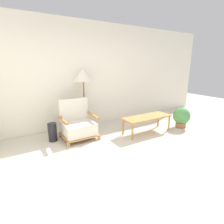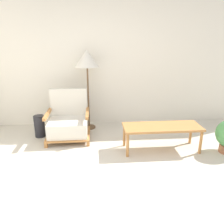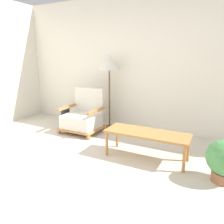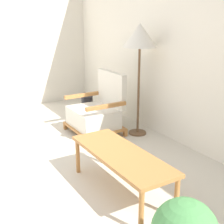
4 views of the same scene
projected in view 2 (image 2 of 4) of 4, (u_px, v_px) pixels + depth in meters
ground_plane at (128, 198)px, 2.49m from camera, size 14.00×14.00×0.00m
wall_back at (111, 59)px, 4.41m from camera, size 8.00×0.06×2.70m
armchair at (68, 123)px, 3.93m from camera, size 0.75×0.67×0.87m
floor_lamp at (87, 61)px, 4.08m from camera, size 0.46×0.46×1.55m
coffee_table at (162, 128)px, 3.48m from camera, size 1.23×0.45×0.42m
vase at (39, 126)px, 4.03m from camera, size 0.19×0.19×0.41m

